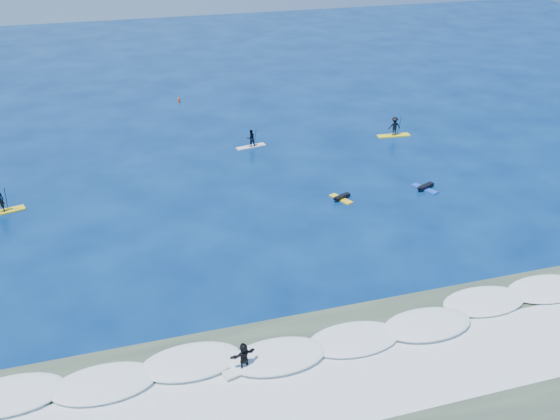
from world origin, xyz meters
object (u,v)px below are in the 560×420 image
object	(u,v)px
sup_paddler_center	(251,140)
prone_paddler_far	(425,187)
wave_surfer	(244,358)
marker_buoy	(179,100)
sup_paddler_right	(394,128)
prone_paddler_near	(341,198)
sup_paddler_left	(0,204)

from	to	relation	value
sup_paddler_center	prone_paddler_far	xyz separation A→B (m)	(10.28, -12.03, -0.53)
wave_surfer	marker_buoy	distance (m)	41.98
sup_paddler_right	prone_paddler_near	size ratio (longest dim) A/B	1.52
prone_paddler_near	prone_paddler_far	size ratio (longest dim) A/B	0.91
sup_paddler_right	prone_paddler_far	distance (m)	11.28
sup_paddler_left	wave_surfer	distance (m)	23.78
prone_paddler_far	sup_paddler_right	bearing A→B (deg)	-38.05
sup_paddler_right	wave_surfer	size ratio (longest dim) A/B	1.42
sup_paddler_left	marker_buoy	world-z (taller)	sup_paddler_left
prone_paddler_far	wave_surfer	size ratio (longest dim) A/B	1.02
sup_paddler_center	prone_paddler_far	distance (m)	15.83
sup_paddler_left	prone_paddler_near	size ratio (longest dim) A/B	1.58
sup_paddler_left	sup_paddler_right	world-z (taller)	sup_paddler_left
sup_paddler_left	prone_paddler_far	distance (m)	30.35
marker_buoy	sup_paddler_right	bearing A→B (deg)	-42.43
sup_paddler_right	wave_surfer	xyz separation A→B (m)	(-20.46, -26.19, 0.03)
sup_paddler_left	sup_paddler_center	bearing A→B (deg)	4.64
wave_surfer	marker_buoy	world-z (taller)	wave_surfer
sup_paddler_center	prone_paddler_near	bearing A→B (deg)	-83.89
sup_paddler_center	sup_paddler_right	xyz separation A→B (m)	(13.07, -1.11, 0.13)
prone_paddler_far	wave_surfer	world-z (taller)	wave_surfer
prone_paddler_near	prone_paddler_far	bearing A→B (deg)	-114.80
sup_paddler_center	marker_buoy	size ratio (longest dim) A/B	4.50
sup_paddler_right	wave_surfer	world-z (taller)	sup_paddler_right
prone_paddler_near	wave_surfer	world-z (taller)	wave_surfer
sup_paddler_right	wave_surfer	distance (m)	33.24
prone_paddler_far	marker_buoy	world-z (taller)	marker_buoy
sup_paddler_center	wave_surfer	world-z (taller)	sup_paddler_center
sup_paddler_center	marker_buoy	world-z (taller)	sup_paddler_center
prone_paddler_near	prone_paddler_far	distance (m)	6.62
sup_paddler_left	prone_paddler_near	xyz separation A→B (m)	(23.29, -4.90, -0.53)
sup_paddler_center	wave_surfer	distance (m)	28.29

